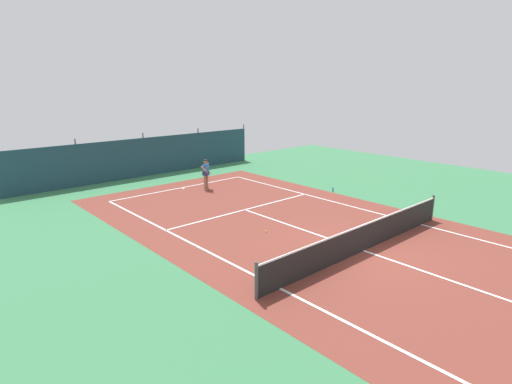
% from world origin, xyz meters
% --- Properties ---
extents(ground_plane, '(36.00, 36.00, 0.00)m').
position_xyz_m(ground_plane, '(0.00, 0.00, 0.00)').
color(ground_plane, '#387A4C').
extents(court_surface, '(11.02, 26.60, 0.01)m').
position_xyz_m(court_surface, '(0.00, 0.00, 0.00)').
color(court_surface, brown).
rests_on(court_surface, ground).
extents(tennis_net, '(10.12, 0.10, 1.10)m').
position_xyz_m(tennis_net, '(0.00, 0.00, 0.51)').
color(tennis_net, black).
rests_on(tennis_net, ground).
extents(back_fence, '(16.30, 0.98, 2.70)m').
position_xyz_m(back_fence, '(-0.00, 16.52, 0.67)').
color(back_fence, '#1E3D4C').
rests_on(back_fence, ground).
extents(tennis_player, '(0.57, 0.82, 1.64)m').
position_xyz_m(tennis_player, '(0.93, 10.79, 0.96)').
color(tennis_player, '#9E7051').
rests_on(tennis_player, ground).
extents(tennis_ball_near_player, '(0.07, 0.07, 0.07)m').
position_xyz_m(tennis_ball_near_player, '(-1.26, 3.61, 0.03)').
color(tennis_ball_near_player, '#CCDB33').
rests_on(tennis_ball_near_player, ground).
extents(water_bottle, '(0.08, 0.08, 0.24)m').
position_xyz_m(water_bottle, '(5.68, 5.77, 0.12)').
color(water_bottle, '#338CD8').
rests_on(water_bottle, ground).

